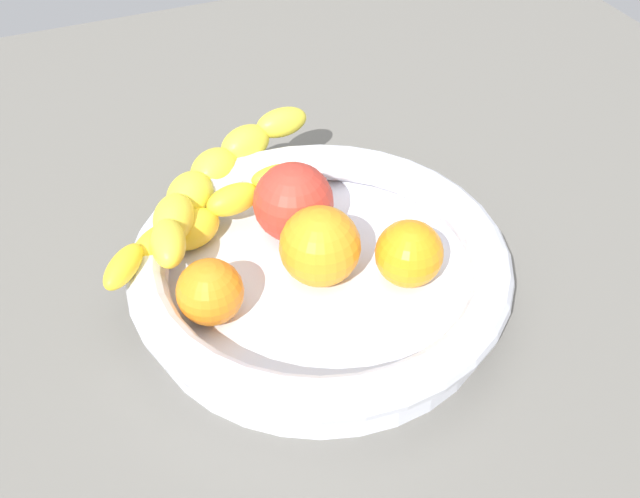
# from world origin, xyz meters

# --- Properties ---
(kitchen_counter) EXTENTS (1.20, 1.20, 0.03)m
(kitchen_counter) POSITION_xyz_m (0.00, 0.00, 0.01)
(kitchen_counter) COLOR slate
(kitchen_counter) RESTS_ON ground
(fruit_bowl) EXTENTS (0.31, 0.31, 0.06)m
(fruit_bowl) POSITION_xyz_m (0.00, 0.00, 0.06)
(fruit_bowl) COLOR silver
(fruit_bowl) RESTS_ON kitchen_counter
(banana_draped_left) EXTENTS (0.20, 0.10, 0.05)m
(banana_draped_left) POSITION_xyz_m (0.08, -0.07, 0.08)
(banana_draped_left) COLOR yellow
(banana_draped_left) RESTS_ON fruit_bowl
(banana_draped_right) EXTENTS (0.19, 0.17, 0.05)m
(banana_draped_right) POSITION_xyz_m (0.05, -0.12, 0.08)
(banana_draped_right) COLOR yellow
(banana_draped_right) RESTS_ON fruit_bowl
(orange_front) EXTENTS (0.07, 0.07, 0.07)m
(orange_front) POSITION_xyz_m (0.00, -0.00, 0.09)
(orange_front) COLOR orange
(orange_front) RESTS_ON fruit_bowl
(orange_mid_left) EXTENTS (0.05, 0.05, 0.05)m
(orange_mid_left) POSITION_xyz_m (0.09, 0.01, 0.08)
(orange_mid_left) COLOR orange
(orange_mid_left) RESTS_ON fruit_bowl
(orange_mid_right) EXTENTS (0.06, 0.06, 0.06)m
(orange_mid_right) POSITION_xyz_m (-0.06, 0.03, 0.08)
(orange_mid_right) COLOR orange
(orange_mid_right) RESTS_ON fruit_bowl
(tomato_red) EXTENTS (0.07, 0.07, 0.07)m
(tomato_red) POSITION_xyz_m (-0.00, -0.06, 0.09)
(tomato_red) COLOR red
(tomato_red) RESTS_ON fruit_bowl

